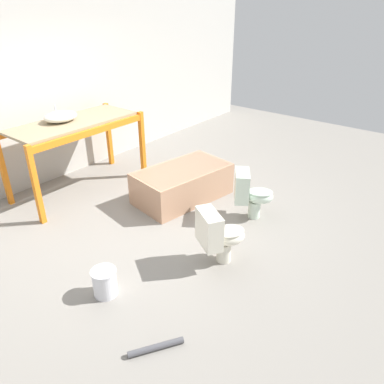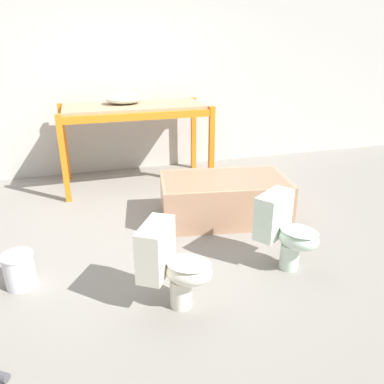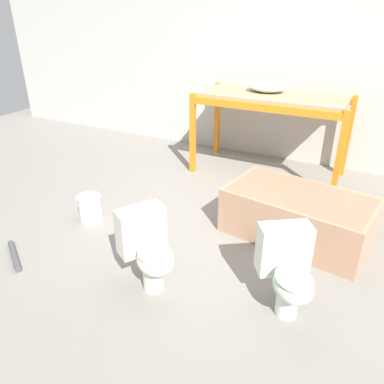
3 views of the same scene
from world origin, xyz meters
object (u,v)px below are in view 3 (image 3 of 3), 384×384
sink_basin (267,86)px  toilet_far (148,247)px  bucket_white (90,208)px  toilet_near (288,268)px  bathtub_main (298,212)px

sink_basin → toilet_far: 3.00m
bucket_white → toilet_near: bearing=-8.9°
toilet_far → bathtub_main: bearing=-3.9°
sink_basin → toilet_far: (-0.06, -2.89, -0.81)m
bathtub_main → bucket_white: bearing=-151.6°
sink_basin → toilet_near: size_ratio=0.73×
bathtub_main → toilet_far: (-0.94, -1.32, 0.10)m
toilet_near → toilet_far: bearing=158.7°
toilet_near → bucket_white: toilet_near is taller
sink_basin → toilet_far: sink_basin is taller
bucket_white → bathtub_main: bearing=18.9°
bucket_white → sink_basin: bearing=61.8°
toilet_near → toilet_far: (-1.10, -0.24, 0.00)m
sink_basin → bucket_white: bearing=-118.2°
toilet_near → bucket_white: bearing=137.2°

